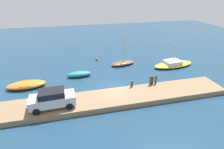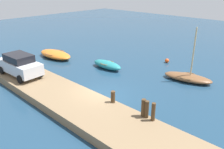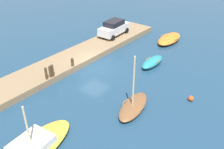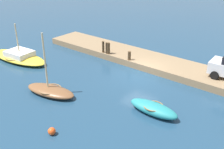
# 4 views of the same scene
# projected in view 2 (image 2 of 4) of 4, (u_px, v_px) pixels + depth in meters

# --- Properties ---
(ground_plane) EXTENTS (84.00, 84.00, 0.00)m
(ground_plane) POSITION_uv_depth(u_px,v_px,m) (103.00, 96.00, 16.84)
(ground_plane) COLOR navy
(dock_platform) EXTENTS (24.22, 3.51, 0.57)m
(dock_platform) POSITION_uv_depth(u_px,v_px,m) (76.00, 105.00, 15.10)
(dock_platform) COLOR #846B4C
(dock_platform) RESTS_ON ground_plane
(rowboat_teal) EXTENTS (3.33, 1.29, 0.72)m
(rowboat_teal) POSITION_uv_depth(u_px,v_px,m) (107.00, 65.00, 22.08)
(rowboat_teal) COLOR teal
(rowboat_teal) RESTS_ON ground_plane
(motorboat_orange) EXTENTS (4.60, 2.19, 0.75)m
(motorboat_orange) POSITION_uv_depth(u_px,v_px,m) (55.00, 54.00, 25.19)
(motorboat_orange) COLOR orange
(motorboat_orange) RESTS_ON ground_plane
(rowboat_brown) EXTENTS (4.18, 2.31, 4.52)m
(rowboat_brown) POSITION_uv_depth(u_px,v_px,m) (188.00, 77.00, 19.32)
(rowboat_brown) COLOR brown
(rowboat_brown) RESTS_ON ground_plane
(mooring_post_west) EXTENTS (0.28, 0.28, 0.77)m
(mooring_post_west) POSITION_uv_depth(u_px,v_px,m) (113.00, 97.00, 14.67)
(mooring_post_west) COLOR #47331E
(mooring_post_west) RESTS_ON dock_platform
(mooring_post_mid_west) EXTENTS (0.26, 0.26, 1.07)m
(mooring_post_mid_west) POSITION_uv_depth(u_px,v_px,m) (143.00, 108.00, 13.10)
(mooring_post_mid_west) COLOR #47331E
(mooring_post_mid_west) RESTS_ON dock_platform
(mooring_post_mid_east) EXTENTS (0.24, 0.24, 1.05)m
(mooring_post_mid_east) POSITION_uv_depth(u_px,v_px,m) (147.00, 109.00, 12.96)
(mooring_post_mid_east) COLOR #47331E
(mooring_post_mid_east) RESTS_ON dock_platform
(mooring_post_east) EXTENTS (0.22, 0.22, 1.09)m
(mooring_post_east) POSITION_uv_depth(u_px,v_px,m) (153.00, 112.00, 12.67)
(mooring_post_east) COLOR #47331E
(mooring_post_east) RESTS_ON dock_platform
(parked_car) EXTENTS (4.30, 2.16, 1.79)m
(parked_car) POSITION_uv_depth(u_px,v_px,m) (20.00, 65.00, 18.74)
(parked_car) COLOR silver
(parked_car) RESTS_ON dock_platform
(marker_buoy) EXTENTS (0.43, 0.43, 0.43)m
(marker_buoy) POSITION_uv_depth(u_px,v_px,m) (167.00, 61.00, 23.71)
(marker_buoy) COLOR #E54C19
(marker_buoy) RESTS_ON ground_plane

